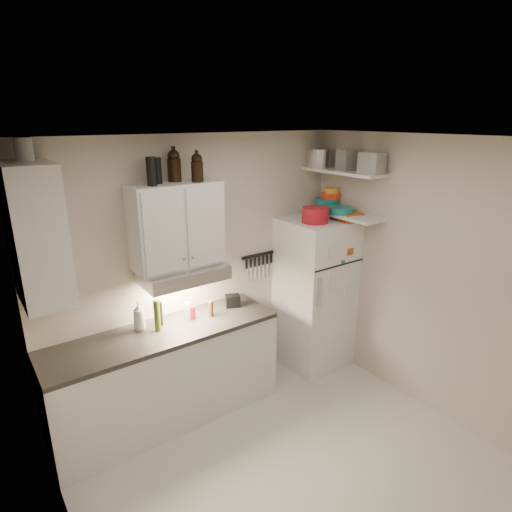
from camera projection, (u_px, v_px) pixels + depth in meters
floor at (296, 471)px, 3.48m from camera, size 3.20×3.00×0.02m
ceiling at (308, 138)px, 2.67m from camera, size 3.20×3.00×0.02m
back_wall at (200, 269)px, 4.24m from camera, size 3.20×0.02×2.60m
left_wall at (63, 413)px, 2.18m from camera, size 0.02×3.00×2.60m
right_wall at (431, 279)px, 3.97m from camera, size 0.02×3.00×2.60m
base_cabinet at (167, 377)px, 3.96m from camera, size 2.10×0.60×0.88m
countertop at (164, 333)px, 3.82m from camera, size 2.10×0.62×0.04m
upper_cabinet at (177, 225)px, 3.77m from camera, size 0.80×0.33×0.75m
side_cabinet at (37, 235)px, 3.00m from camera, size 0.33×0.55×1.00m
range_hood at (183, 274)px, 3.86m from camera, size 0.76×0.46×0.12m
fridge at (315, 293)px, 4.80m from camera, size 0.70×0.68×1.70m
shelf_hi at (344, 172)px, 4.39m from camera, size 0.30×0.95×0.03m
shelf_lo at (341, 214)px, 4.52m from camera, size 0.30×0.95×0.03m
knife_strip at (258, 255)px, 4.60m from camera, size 0.42×0.02×0.03m
dutch_oven at (315, 215)px, 4.38m from camera, size 0.36×0.36×0.16m
book_stack at (349, 216)px, 4.47m from camera, size 0.26×0.30×0.09m
spice_jar at (327, 215)px, 4.53m from camera, size 0.08×0.08×0.09m
stock_pot at (319, 158)px, 4.61m from camera, size 0.35×0.35×0.19m
tin_a at (349, 160)px, 4.36m from camera, size 0.25×0.23×0.21m
tin_b at (372, 163)px, 4.08m from camera, size 0.23×0.23×0.20m
bowl_teal at (327, 203)px, 4.72m from camera, size 0.26×0.26×0.11m
bowl_orange at (331, 196)px, 4.70m from camera, size 0.21×0.21×0.06m
bowl_yellow at (331, 190)px, 4.69m from camera, size 0.16×0.16×0.05m
plates at (341, 210)px, 4.46m from camera, size 0.31×0.31×0.07m
growler_a at (174, 165)px, 3.68m from camera, size 0.13×0.13×0.28m
growler_b at (197, 167)px, 3.67m from camera, size 0.14×0.14×0.25m
thermos_a at (157, 171)px, 3.57m from camera, size 0.08×0.08×0.22m
thermos_b at (151, 171)px, 3.46m from camera, size 0.09×0.09×0.23m
side_jar at (24, 149)px, 2.90m from camera, size 0.15×0.15×0.16m
soap_bottle at (139, 314)px, 3.79m from camera, size 0.12×0.12×0.30m
pepper_mill at (211, 309)px, 4.07m from camera, size 0.05×0.05×0.16m
oil_bottle at (157, 316)px, 3.77m from camera, size 0.07×0.07×0.29m
vinegar_bottle at (160, 313)px, 3.89m from camera, size 0.06×0.06×0.23m
clear_bottle at (187, 311)px, 4.00m from camera, size 0.07×0.07×0.17m
red_jar at (192, 312)px, 4.02m from camera, size 0.08×0.08×0.13m
caddy at (233, 301)px, 4.29m from camera, size 0.17×0.15×0.12m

